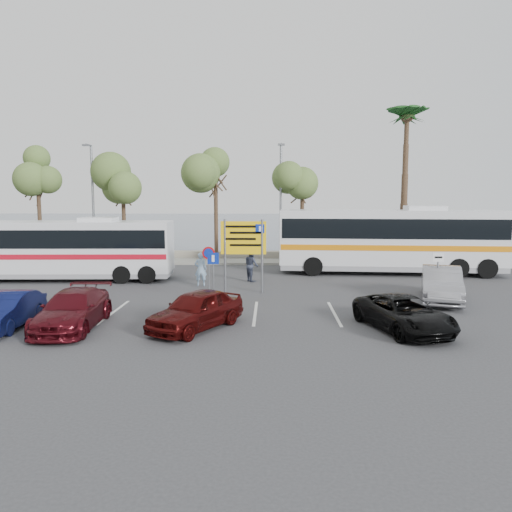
{
  "coord_description": "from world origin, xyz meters",
  "views": [
    {
      "loc": [
        2.3,
        -20.79,
        4.77
      ],
      "look_at": [
        1.61,
        3.0,
        1.84
      ],
      "focal_mm": 35.0,
      "sensor_mm": 36.0,
      "label": 1
    }
  ],
  "objects_px": {
    "car_blue": "(7,310)",
    "pedestrian_near": "(201,269)",
    "street_lamp_right": "(281,197)",
    "car_silver_b": "(441,284)",
    "coach_bus_left": "(69,251)",
    "suv_black": "(404,314)",
    "street_lamp_left": "(92,197)",
    "car_maroon": "(73,310)",
    "car_red": "(196,310)",
    "direction_sign": "(244,243)",
    "pedestrian_far": "(252,265)",
    "coach_bus_right": "(390,242)"
  },
  "relations": [
    {
      "from": "car_maroon",
      "to": "pedestrian_near",
      "type": "height_order",
      "value": "pedestrian_near"
    },
    {
      "from": "pedestrian_near",
      "to": "pedestrian_far",
      "type": "xyz_separation_m",
      "value": [
        2.62,
        1.5,
        0.03
      ]
    },
    {
      "from": "car_blue",
      "to": "pedestrian_near",
      "type": "distance_m",
      "value": 10.3
    },
    {
      "from": "coach_bus_left",
      "to": "suv_black",
      "type": "relative_size",
      "value": 2.58
    },
    {
      "from": "street_lamp_left",
      "to": "direction_sign",
      "type": "bearing_deg",
      "value": -43.17
    },
    {
      "from": "car_maroon",
      "to": "car_silver_b",
      "type": "relative_size",
      "value": 0.99
    },
    {
      "from": "pedestrian_near",
      "to": "suv_black",
      "type": "bearing_deg",
      "value": 126.29
    },
    {
      "from": "car_maroon",
      "to": "car_red",
      "type": "relative_size",
      "value": 1.13
    },
    {
      "from": "pedestrian_near",
      "to": "pedestrian_far",
      "type": "distance_m",
      "value": 3.02
    },
    {
      "from": "direction_sign",
      "to": "car_maroon",
      "type": "bearing_deg",
      "value": -130.78
    },
    {
      "from": "car_blue",
      "to": "car_silver_b",
      "type": "relative_size",
      "value": 0.82
    },
    {
      "from": "street_lamp_right",
      "to": "pedestrian_far",
      "type": "height_order",
      "value": "street_lamp_right"
    },
    {
      "from": "suv_black",
      "to": "pedestrian_near",
      "type": "height_order",
      "value": "pedestrian_near"
    },
    {
      "from": "coach_bus_right",
      "to": "pedestrian_near",
      "type": "relative_size",
      "value": 7.55
    },
    {
      "from": "coach_bus_left",
      "to": "car_maroon",
      "type": "distance_m",
      "value": 10.86
    },
    {
      "from": "coach_bus_right",
      "to": "car_red",
      "type": "relative_size",
      "value": 3.24
    },
    {
      "from": "suv_black",
      "to": "coach_bus_right",
      "type": "bearing_deg",
      "value": 61.61
    },
    {
      "from": "street_lamp_left",
      "to": "car_blue",
      "type": "bearing_deg",
      "value": -80.57
    },
    {
      "from": "suv_black",
      "to": "car_silver_b",
      "type": "height_order",
      "value": "car_silver_b"
    },
    {
      "from": "street_lamp_left",
      "to": "direction_sign",
      "type": "relative_size",
      "value": 2.23
    },
    {
      "from": "street_lamp_right",
      "to": "coach_bus_left",
      "type": "height_order",
      "value": "street_lamp_right"
    },
    {
      "from": "car_silver_b",
      "to": "street_lamp_left",
      "type": "bearing_deg",
      "value": 164.66
    },
    {
      "from": "car_red",
      "to": "suv_black",
      "type": "height_order",
      "value": "car_red"
    },
    {
      "from": "pedestrian_far",
      "to": "suv_black",
      "type": "bearing_deg",
      "value": -176.89
    },
    {
      "from": "street_lamp_right",
      "to": "car_silver_b",
      "type": "xyz_separation_m",
      "value": [
        7.0,
        -12.02,
        -3.82
      ]
    },
    {
      "from": "street_lamp_right",
      "to": "car_blue",
      "type": "distance_m",
      "value": 20.22
    },
    {
      "from": "coach_bus_left",
      "to": "car_silver_b",
      "type": "bearing_deg",
      "value": -14.81
    },
    {
      "from": "street_lamp_left",
      "to": "coach_bus_right",
      "type": "height_order",
      "value": "street_lamp_left"
    },
    {
      "from": "coach_bus_right",
      "to": "car_silver_b",
      "type": "height_order",
      "value": "coach_bus_right"
    },
    {
      "from": "car_blue",
      "to": "car_red",
      "type": "relative_size",
      "value": 0.93
    },
    {
      "from": "street_lamp_right",
      "to": "car_blue",
      "type": "bearing_deg",
      "value": -120.87
    },
    {
      "from": "street_lamp_right",
      "to": "coach_bus_right",
      "type": "distance_m",
      "value": 8.16
    },
    {
      "from": "coach_bus_right",
      "to": "car_maroon",
      "type": "xyz_separation_m",
      "value": [
        -14.3,
        -12.92,
        -1.24
      ]
    },
    {
      "from": "coach_bus_left",
      "to": "car_red",
      "type": "relative_size",
      "value": 2.76
    },
    {
      "from": "car_maroon",
      "to": "car_silver_b",
      "type": "bearing_deg",
      "value": 16.28
    },
    {
      "from": "street_lamp_left",
      "to": "car_maroon",
      "type": "xyz_separation_m",
      "value": [
        5.23,
        -17.02,
        -3.92
      ]
    },
    {
      "from": "coach_bus_right",
      "to": "pedestrian_near",
      "type": "bearing_deg",
      "value": -157.91
    },
    {
      "from": "car_red",
      "to": "suv_black",
      "type": "bearing_deg",
      "value": 30.32
    },
    {
      "from": "direction_sign",
      "to": "coach_bus_right",
      "type": "height_order",
      "value": "coach_bus_right"
    },
    {
      "from": "pedestrian_near",
      "to": "street_lamp_left",
      "type": "bearing_deg",
      "value": -52.8
    },
    {
      "from": "car_blue",
      "to": "car_silver_b",
      "type": "height_order",
      "value": "car_silver_b"
    },
    {
      "from": "street_lamp_left",
      "to": "suv_black",
      "type": "distance_m",
      "value": 24.38
    },
    {
      "from": "direction_sign",
      "to": "coach_bus_left",
      "type": "distance_m",
      "value": 10.48
    },
    {
      "from": "street_lamp_left",
      "to": "street_lamp_right",
      "type": "xyz_separation_m",
      "value": [
        13.0,
        0.0,
        0.0
      ]
    },
    {
      "from": "street_lamp_right",
      "to": "car_maroon",
      "type": "relative_size",
      "value": 1.72
    },
    {
      "from": "coach_bus_left",
      "to": "car_red",
      "type": "height_order",
      "value": "coach_bus_left"
    },
    {
      "from": "coach_bus_right",
      "to": "pedestrian_far",
      "type": "relative_size",
      "value": 7.3
    },
    {
      "from": "coach_bus_right",
      "to": "car_blue",
      "type": "distance_m",
      "value": 21.15
    },
    {
      "from": "direction_sign",
      "to": "car_maroon",
      "type": "relative_size",
      "value": 0.77
    },
    {
      "from": "street_lamp_left",
      "to": "pedestrian_far",
      "type": "xyz_separation_m",
      "value": [
        11.26,
        -7.02,
        -3.68
      ]
    }
  ]
}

